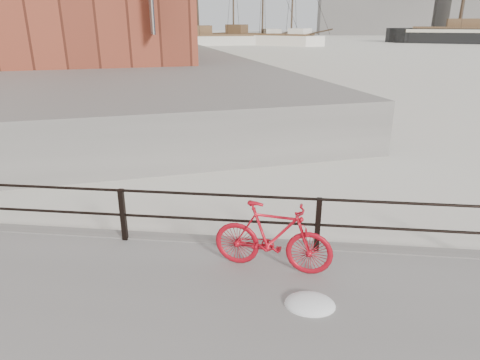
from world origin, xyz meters
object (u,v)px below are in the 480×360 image
at_px(bicycle, 273,237).
at_px(workboat_near, 3,74).
at_px(schooner_left, 231,45).
at_px(schooner_mid, 261,45).
at_px(workboat_far, 64,58).

height_order(bicycle, workboat_near, workboat_near).
bearing_deg(bicycle, schooner_left, 107.49).
height_order(schooner_mid, workboat_near, schooner_mid).
bearing_deg(schooner_left, schooner_mid, -6.99).
bearing_deg(schooner_mid, bicycle, -63.44).
relative_size(schooner_left, workboat_near, 2.27).
height_order(bicycle, schooner_left, schooner_left).
xyz_separation_m(schooner_left, workboat_near, (-12.79, -47.49, 0.00)).
bearing_deg(schooner_mid, workboat_near, -88.29).
bearing_deg(workboat_near, schooner_left, 29.04).
bearing_deg(schooner_mid, schooner_left, -148.12).
height_order(schooner_left, workboat_near, schooner_left).
distance_m(bicycle, workboat_near, 36.77).
xyz_separation_m(bicycle, schooner_mid, (-5.49, 76.40, -0.93)).
xyz_separation_m(schooner_left, workboat_far, (-15.73, -31.69, 0.00)).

